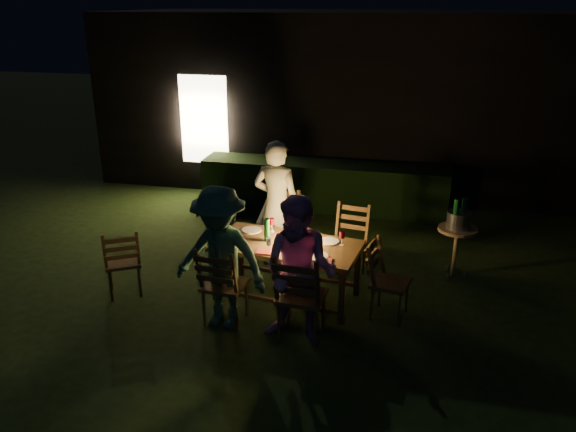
% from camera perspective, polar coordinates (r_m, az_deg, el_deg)
% --- Properties ---
extents(garden_envelope, '(40.00, 40.00, 3.20)m').
position_cam_1_polar(garden_envelope, '(11.73, 8.11, 11.97)').
color(garden_envelope, black).
rests_on(garden_envelope, ground).
extents(dining_table, '(1.81, 1.07, 0.71)m').
position_cam_1_polar(dining_table, '(6.64, -0.14, -3.37)').
color(dining_table, '#53371B').
rests_on(dining_table, ground).
extents(chair_near_left, '(0.48, 0.52, 1.00)m').
position_cam_1_polar(chair_near_left, '(6.33, -6.47, -8.27)').
color(chair_near_left, '#53371B').
rests_on(chair_near_left, ground).
extents(chair_near_right, '(0.51, 0.55, 1.07)m').
position_cam_1_polar(chair_near_right, '(6.01, 1.32, -9.62)').
color(chair_near_right, '#53371B').
rests_on(chair_near_right, ground).
extents(chair_far_left, '(0.60, 0.62, 1.08)m').
position_cam_1_polar(chair_far_left, '(7.58, -1.25, -2.79)').
color(chair_far_left, '#53371B').
rests_on(chair_far_left, ground).
extents(chair_far_right, '(0.51, 0.54, 0.99)m').
position_cam_1_polar(chair_far_right, '(7.31, 6.06, -4.08)').
color(chair_far_right, '#53371B').
rests_on(chair_far_right, ground).
extents(chair_end, '(0.52, 0.50, 0.93)m').
position_cam_1_polar(chair_end, '(6.52, 10.14, -7.77)').
color(chair_end, '#53371B').
rests_on(chair_end, ground).
extents(chair_spare, '(0.58, 0.59, 0.93)m').
position_cam_1_polar(chair_spare, '(7.16, -16.30, -5.59)').
color(chair_spare, '#53371B').
rests_on(chair_spare, ground).
extents(person_house_side, '(0.68, 0.50, 1.73)m').
position_cam_1_polar(person_house_side, '(7.42, -1.16, 1.18)').
color(person_house_side, beige).
rests_on(person_house_side, ground).
extents(person_opp_right, '(0.86, 0.71, 1.61)m').
position_cam_1_polar(person_opp_right, '(5.74, 1.19, -5.71)').
color(person_opp_right, '#BD82B9').
rests_on(person_opp_right, ground).
extents(person_opp_left, '(1.12, 0.73, 1.62)m').
position_cam_1_polar(person_opp_left, '(6.06, -6.88, -4.31)').
color(person_opp_left, '#2F5E47').
rests_on(person_opp_left, ground).
extents(lantern, '(0.16, 0.16, 0.35)m').
position_cam_1_polar(lantern, '(6.58, 0.42, -1.46)').
color(lantern, white).
rests_on(lantern, dining_table).
extents(plate_far_left, '(0.25, 0.25, 0.01)m').
position_cam_1_polar(plate_far_left, '(6.99, -3.72, -1.43)').
color(plate_far_left, white).
rests_on(plate_far_left, dining_table).
extents(plate_near_left, '(0.25, 0.25, 0.01)m').
position_cam_1_polar(plate_near_left, '(6.63, -5.27, -2.80)').
color(plate_near_left, white).
rests_on(plate_near_left, dining_table).
extents(plate_far_right, '(0.25, 0.25, 0.01)m').
position_cam_1_polar(plate_far_right, '(6.67, 4.15, -2.58)').
color(plate_far_right, white).
rests_on(plate_far_right, dining_table).
extents(plate_near_right, '(0.25, 0.25, 0.01)m').
position_cam_1_polar(plate_near_right, '(6.29, 3.00, -4.09)').
color(plate_near_right, white).
rests_on(plate_near_right, dining_table).
extents(wineglass_a, '(0.06, 0.06, 0.18)m').
position_cam_1_polar(wineglass_a, '(6.92, -1.65, -0.92)').
color(wineglass_a, '#59070F').
rests_on(wineglass_a, dining_table).
extents(wineglass_b, '(0.06, 0.06, 0.18)m').
position_cam_1_polar(wineglass_b, '(6.75, -6.23, -1.64)').
color(wineglass_b, '#59070F').
rests_on(wineglass_b, dining_table).
extents(wineglass_c, '(0.06, 0.06, 0.18)m').
position_cam_1_polar(wineglass_c, '(6.25, 1.54, -3.44)').
color(wineglass_c, '#59070F').
rests_on(wineglass_c, dining_table).
extents(wineglass_d, '(0.06, 0.06, 0.18)m').
position_cam_1_polar(wineglass_d, '(6.57, 5.49, -2.27)').
color(wineglass_d, '#59070F').
rests_on(wineglass_d, dining_table).
extents(wineglass_e, '(0.06, 0.06, 0.18)m').
position_cam_1_polar(wineglass_e, '(6.36, -1.94, -2.99)').
color(wineglass_e, silver).
rests_on(wineglass_e, dining_table).
extents(bottle_table, '(0.07, 0.07, 0.28)m').
position_cam_1_polar(bottle_table, '(6.64, -2.16, -1.41)').
color(bottle_table, '#0F471E').
rests_on(bottle_table, dining_table).
extents(napkin_left, '(0.18, 0.14, 0.01)m').
position_cam_1_polar(napkin_left, '(6.39, -2.41, -3.66)').
color(napkin_left, red).
rests_on(napkin_left, dining_table).
extents(napkin_right, '(0.18, 0.14, 0.01)m').
position_cam_1_polar(napkin_right, '(6.19, 3.66, -4.54)').
color(napkin_right, red).
rests_on(napkin_right, dining_table).
extents(phone, '(0.14, 0.07, 0.01)m').
position_cam_1_polar(phone, '(6.59, -6.12, -3.00)').
color(phone, black).
rests_on(phone, dining_table).
extents(side_table, '(0.50, 0.50, 0.67)m').
position_cam_1_polar(side_table, '(7.52, 16.81, -1.73)').
color(side_table, olive).
rests_on(side_table, ground).
extents(ice_bucket, '(0.30, 0.30, 0.22)m').
position_cam_1_polar(ice_bucket, '(7.45, 16.96, -0.39)').
color(ice_bucket, '#A5A8AD').
rests_on(ice_bucket, side_table).
extents(bottle_bucket_a, '(0.07, 0.07, 0.32)m').
position_cam_1_polar(bottle_bucket_a, '(7.39, 16.63, -0.11)').
color(bottle_bucket_a, '#0F471E').
rests_on(bottle_bucket_a, side_table).
extents(bottle_bucket_b, '(0.07, 0.07, 0.32)m').
position_cam_1_polar(bottle_bucket_b, '(7.48, 17.36, 0.05)').
color(bottle_bucket_b, '#0F471E').
rests_on(bottle_bucket_b, side_table).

